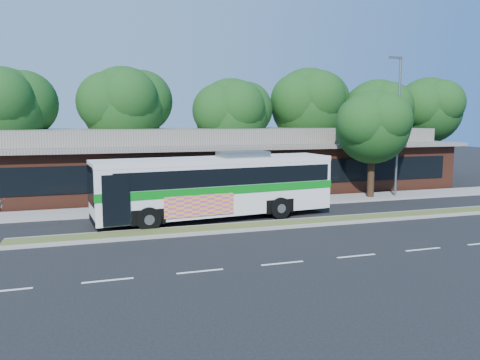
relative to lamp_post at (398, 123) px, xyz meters
The scene contains 13 objects.
ground 12.31m from the lamp_post, 147.90° to the right, with size 120.00×120.00×0.00m, color black.
median_strip 12.00m from the lamp_post, 150.55° to the right, with size 26.00×1.10×0.15m, color #485926.
sidewalk 10.73m from the lamp_post, behind, with size 44.00×2.60×0.12m, color gray.
plaza_building 12.17m from the lamp_post, 143.84° to the left, with size 33.20×11.20×4.45m.
lamp_post is the anchor object (origin of this frame).
tree_bg_a 25.84m from the lamp_post, 159.27° to the left, with size 6.47×5.80×8.63m.
tree_bg_b 19.10m from the lamp_post, 147.83° to the left, with size 6.69×6.00×9.00m.
tree_bg_c 12.27m from the lamp_post, 131.77° to the left, with size 6.24×5.60×8.26m.
tree_bg_d 10.32m from the lamp_post, 96.28° to the left, with size 6.91×6.20×9.37m.
tree_bg_e 10.38m from the lamp_post, 62.02° to the left, with size 6.47×5.80×8.50m.
tree_bg_f 14.91m from the lamp_post, 43.02° to the left, with size 6.69×6.00×8.92m.
transit_bus 13.54m from the lamp_post, 167.09° to the right, with size 12.52×3.98×3.46m.
sidewalk_tree 1.44m from the lamp_post, 169.31° to the left, with size 5.24×4.70×6.98m.
Camera 1 is at (-9.29, -19.95, 5.08)m, focal length 35.00 mm.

